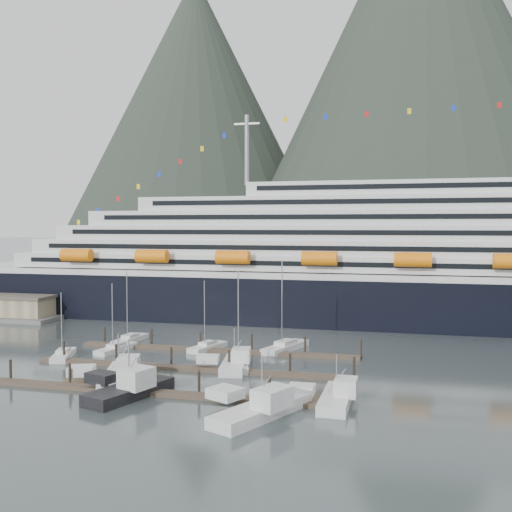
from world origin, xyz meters
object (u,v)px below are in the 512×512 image
object	(u,v)px
sailboat_b	(116,349)
trawler_c	(261,408)
cruise_ship	(427,267)
sailboat_a	(63,356)
sailboat_f	(208,348)
sailboat_g	(285,348)
sailboat_d	(238,364)
trawler_e	(233,364)
trawler_a	(118,375)
trawler_d	(335,397)
trawler_b	(128,389)
sailboat_e	(130,340)

from	to	relation	value
sailboat_b	trawler_c	world-z (taller)	sailboat_b
cruise_ship	sailboat_a	distance (m)	76.37
sailboat_f	sailboat_g	size ratio (longest dim) A/B	0.77
sailboat_a	sailboat_d	distance (m)	28.58
sailboat_g	trawler_e	distance (m)	15.74
sailboat_a	trawler_c	bearing A→B (deg)	-138.42
trawler_c	trawler_e	distance (m)	21.86
sailboat_a	trawler_a	xyz separation A→B (m)	(15.10, -10.95, 0.51)
sailboat_a	trawler_d	size ratio (longest dim) A/B	0.99
cruise_ship	trawler_e	xyz separation A→B (m)	(-28.63, -49.95, -11.18)
sailboat_d	sailboat_b	bearing A→B (deg)	60.06
sailboat_g	trawler_b	xyz separation A→B (m)	(-13.31, -31.75, 0.54)
sailboat_g	sailboat_f	bearing A→B (deg)	122.53
cruise_ship	sailboat_d	xyz separation A→B (m)	(-28.48, -47.97, -11.61)
sailboat_b	sailboat_g	size ratio (longest dim) A/B	0.75
trawler_e	trawler_c	bearing A→B (deg)	-165.67
sailboat_e	sailboat_g	bearing A→B (deg)	-85.34
sailboat_a	sailboat_b	xyz separation A→B (m)	(5.86, 6.56, -0.00)
sailboat_g	trawler_a	xyz separation A→B (m)	(-18.04, -25.45, 0.47)
trawler_d	sailboat_e	bearing A→B (deg)	55.11
sailboat_b	sailboat_f	xyz separation A→B (m)	(14.43, 4.98, 0.01)
sailboat_d	sailboat_e	bearing A→B (deg)	44.23
sailboat_d	trawler_c	distance (m)	23.62
sailboat_d	trawler_a	size ratio (longest dim) A/B	1.11
sailboat_b	trawler_e	world-z (taller)	sailboat_b
trawler_a	trawler_e	world-z (taller)	trawler_a
sailboat_f	sailboat_d	bearing A→B (deg)	-123.11
trawler_b	sailboat_e	bearing A→B (deg)	44.00
sailboat_g	trawler_a	world-z (taller)	sailboat_g
sailboat_f	trawler_d	world-z (taller)	sailboat_f
sailboat_b	sailboat_f	distance (m)	15.26
sailboat_d	trawler_d	distance (m)	22.39
sailboat_d	sailboat_g	xyz separation A→B (m)	(4.60, 13.02, 0.02)
sailboat_a	sailboat_b	size ratio (longest dim) A/B	0.92
trawler_a	trawler_e	bearing A→B (deg)	-70.21
trawler_c	trawler_e	size ratio (longest dim) A/B	1.37
sailboat_a	sailboat_d	xyz separation A→B (m)	(28.54, 1.48, 0.03)
sailboat_d	trawler_c	bearing A→B (deg)	-175.33
sailboat_f	sailboat_b	bearing A→B (deg)	126.54
sailboat_a	sailboat_f	size ratio (longest dim) A/B	0.90
trawler_c	sailboat_a	bearing A→B (deg)	86.49
sailboat_b	trawler_a	xyz separation A→B (m)	(9.25, -17.51, 0.51)
sailboat_f	trawler_a	distance (m)	23.08
trawler_a	trawler_e	size ratio (longest dim) A/B	1.27
sailboat_a	trawler_a	world-z (taller)	sailboat_a
trawler_b	trawler_d	world-z (taller)	trawler_b
trawler_d	sailboat_g	bearing A→B (deg)	22.67
sailboat_a	trawler_e	distance (m)	28.40
sailboat_f	trawler_d	bearing A→B (deg)	-118.39
trawler_a	trawler_d	xyz separation A→B (m)	(29.77, -2.88, -0.05)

